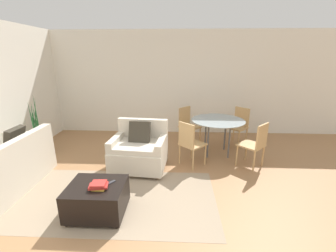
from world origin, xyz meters
TOP-DOWN VIEW (x-y plane):
  - ground_plane at (0.00, 0.00)m, footprint 20.00×20.00m
  - wall_back at (0.00, 3.90)m, footprint 12.00×0.06m
  - area_rug at (-0.37, 0.66)m, footprint 3.00×1.65m
  - couch at (-2.29, 0.79)m, footprint 0.95×1.75m
  - armchair at (-0.19, 1.66)m, footprint 1.07×0.92m
  - ottoman at (-0.55, 0.31)m, footprint 0.76×0.64m
  - book_stack at (-0.48, 0.25)m, footprint 0.26×0.19m
  - tv_remote_primary at (-0.37, 0.38)m, footprint 0.12×0.13m
  - potted_plant at (-2.52, 2.19)m, footprint 0.34×0.34m
  - dining_table at (1.40, 2.41)m, footprint 1.14×1.14m
  - dining_chair_near_left at (0.77, 1.78)m, footprint 0.59×0.59m
  - dining_chair_near_right at (2.03, 1.78)m, footprint 0.59×0.59m
  - dining_chair_far_left at (0.77, 3.04)m, footprint 0.59×0.59m
  - dining_chair_far_right at (2.03, 3.04)m, footprint 0.59×0.59m

SIDE VIEW (x-z plane):
  - ground_plane at x=0.00m, z-range 0.00..0.00m
  - area_rug at x=-0.37m, z-range 0.00..0.01m
  - ottoman at x=-0.55m, z-range 0.02..0.46m
  - couch at x=-2.29m, z-range -0.16..0.78m
  - potted_plant at x=-2.52m, z-range -0.37..1.00m
  - armchair at x=-0.19m, z-range -0.10..0.82m
  - tv_remote_primary at x=-0.37m, z-range 0.44..0.45m
  - book_stack at x=-0.48m, z-range 0.44..0.51m
  - dining_chair_near_left at x=0.77m, z-range 0.07..0.97m
  - dining_chair_near_right at x=2.03m, z-range 0.07..0.97m
  - dining_chair_far_left at x=0.77m, z-range 0.07..0.97m
  - dining_chair_far_right at x=2.03m, z-range 0.07..0.97m
  - dining_table at x=1.40m, z-range 0.30..1.08m
  - wall_back at x=0.00m, z-range 0.00..2.75m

